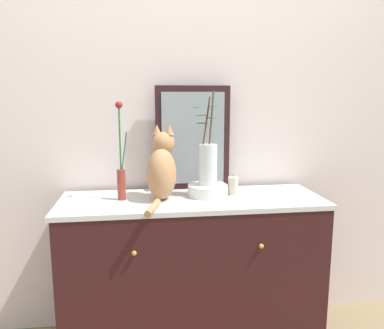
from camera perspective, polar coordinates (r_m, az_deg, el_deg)
The scene contains 8 objects.
wall_back at distance 2.25m, azimuth -1.11°, elevation 8.33°, with size 4.40×0.08×2.60m, color silver.
sideboard at distance 2.16m, azimuth 0.00°, elevation -15.89°, with size 1.38×0.49×0.84m.
mirror_leaning at distance 2.17m, azimuth 0.12°, elevation 3.97°, with size 0.42×0.03×0.59m.
cat_sitting at distance 1.97m, azimuth -4.55°, elevation -0.62°, with size 0.20×0.42×0.39m.
vase_slim_green at distance 1.99m, azimuth -10.56°, elevation -1.07°, with size 0.06×0.04×0.50m.
bowl_porcelain at distance 2.06m, azimuth 2.37°, elevation -3.86°, with size 0.21×0.21×0.06m, color white.
vase_glass_clear at distance 2.03m, azimuth 2.38°, elevation 0.37°, with size 0.13×0.15×0.50m.
candle_pillar at distance 2.09m, azimuth 6.16°, elevation -3.18°, with size 0.05×0.05×0.11m.
Camera 1 is at (-0.27, -1.92, 1.37)m, focal length 35.67 mm.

